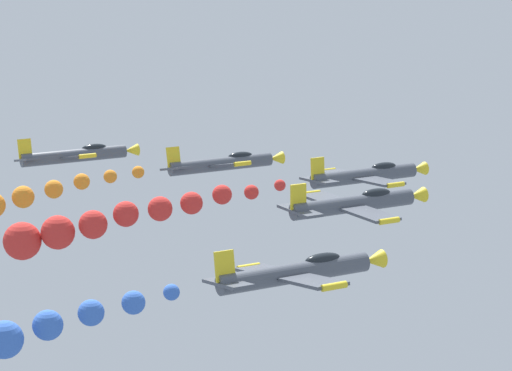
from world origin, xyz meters
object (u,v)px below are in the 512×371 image
Objects in this scene: airplane_right_outer at (297,272)px; airplane_left_inner at (223,164)px; airplane_lead at (366,175)px; airplane_right_inner at (355,203)px; airplane_left_outer at (76,155)px.

airplane_left_inner is at bearing 161.12° from airplane_right_outer.
airplane_lead reaches higher than airplane_right_outer.
airplane_left_inner is 1.00× the size of airplane_right_outer.
airplane_lead is 12.45m from airplane_left_inner.
airplane_right_outer is (8.88, -9.56, -0.76)m from airplane_right_inner.
airplane_right_inner is (19.61, -0.18, 0.94)m from airplane_left_inner.
airplane_lead is at bearing 142.42° from airplane_right_inner.
airplane_right_inner reaches higher than airplane_left_inner.
airplane_lead is 1.00× the size of airplane_left_inner.
airplane_left_inner is at bearing 49.19° from airplane_left_outer.
airplane_left_inner is 19.63m from airplane_right_inner.
airplane_left_inner is at bearing -145.90° from airplane_lead.
airplane_right_outer is at bearing -0.24° from airplane_left_outer.
airplane_right_inner is at bearing -37.58° from airplane_lead.
airplane_right_outer reaches higher than airplane_left_outer.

